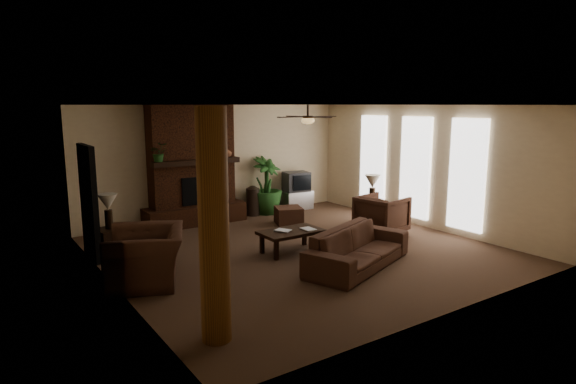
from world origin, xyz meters
TOP-DOWN VIEW (x-y plane):
  - room_shell at (0.00, 0.00)m, footprint 7.00×7.00m
  - fireplace at (-0.80, 3.22)m, footprint 2.40×0.70m
  - windows at (3.45, 0.20)m, footprint 0.08×3.65m
  - log_column at (-2.95, -2.40)m, footprint 0.36×0.36m
  - doorway at (-3.44, 1.80)m, footprint 0.10×1.00m
  - ceiling_fan at (0.40, 0.30)m, footprint 1.35×1.35m
  - sofa at (0.29, -1.36)m, footprint 2.43×1.45m
  - armchair_left at (-3.02, -0.03)m, footprint 1.30×1.55m
  - armchair_right at (2.19, -0.02)m, footprint 1.02×1.06m
  - coffee_table at (-0.20, 0.01)m, footprint 1.20×0.70m
  - ottoman at (1.04, 1.91)m, footprint 0.77×0.77m
  - tv_stand at (2.13, 3.15)m, footprint 0.87×0.53m
  - tv at (2.13, 3.12)m, footprint 0.73×0.63m
  - floor_vase at (0.78, 3.15)m, footprint 0.34×0.34m
  - floor_plant at (1.18, 3.15)m, footprint 1.30×1.68m
  - side_table_left at (-3.15, 1.63)m, footprint 0.60×0.60m
  - lamp_left at (-3.15, 1.64)m, footprint 0.44×0.44m
  - side_table_right at (2.59, 0.73)m, footprint 0.53×0.53m
  - lamp_right at (2.56, 0.67)m, footprint 0.42×0.42m
  - mantel_plant at (-1.68, 2.98)m, footprint 0.43×0.47m
  - mantel_vase at (0.02, 3.02)m, footprint 0.28×0.29m
  - book_a at (-0.45, -0.00)m, footprint 0.21×0.12m
  - book_b at (0.01, -0.13)m, footprint 0.21×0.03m

SIDE VIEW (x-z plane):
  - ottoman at x=1.04m, z-range 0.00..0.40m
  - tv_stand at x=2.13m, z-range 0.00..0.50m
  - side_table_left at x=-3.15m, z-range 0.00..0.55m
  - side_table_right at x=2.59m, z-range 0.00..0.55m
  - coffee_table at x=-0.20m, z-range 0.16..0.59m
  - floor_plant at x=1.18m, z-range 0.00..0.83m
  - floor_vase at x=0.78m, z-range 0.05..0.82m
  - sofa at x=0.29m, z-range 0.00..0.91m
  - armchair_right at x=2.19m, z-range 0.00..0.95m
  - book_a at x=-0.45m, z-range 0.43..0.72m
  - book_b at x=0.01m, z-range 0.43..0.72m
  - armchair_left at x=-3.02m, z-range 0.00..1.16m
  - tv at x=2.13m, z-range 0.50..1.02m
  - lamp_left at x=-3.15m, z-range 0.68..1.33m
  - lamp_right at x=2.56m, z-range 0.68..1.33m
  - doorway at x=-3.44m, z-range 0.00..2.10m
  - fireplace at x=-0.80m, z-range -0.24..2.56m
  - windows at x=3.45m, z-range 0.17..2.53m
  - log_column at x=-2.95m, z-range 0.00..2.80m
  - room_shell at x=0.00m, z-range -2.10..4.90m
  - mantel_vase at x=0.02m, z-range 1.56..1.78m
  - mantel_plant at x=-1.68m, z-range 1.56..1.89m
  - ceiling_fan at x=0.40m, z-range 2.34..2.72m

